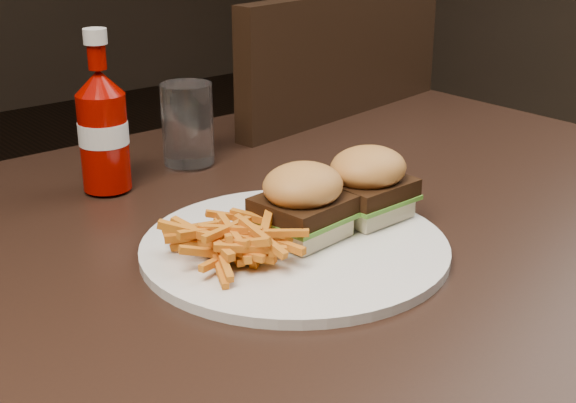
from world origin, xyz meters
TOP-DOWN VIEW (x-y plane):
  - dining_table at (0.00, 0.00)m, footprint 1.20×0.80m
  - chair_far at (0.34, 0.50)m, footprint 0.54×0.54m
  - plate at (-0.02, -0.06)m, footprint 0.30×0.30m
  - sandwich_half_a at (-0.01, -0.06)m, footprint 0.08×0.08m
  - sandwich_half_b at (0.08, -0.06)m, footprint 0.08×0.07m
  - fries_pile at (-0.09, -0.05)m, footprint 0.12×0.12m
  - ketchup_bottle at (-0.08, 0.21)m, footprint 0.07×0.07m
  - tumbler at (0.04, 0.23)m, footprint 0.08×0.08m

SIDE VIEW (x-z plane):
  - chair_far at x=0.34m, z-range 0.41..0.45m
  - dining_table at x=0.00m, z-range 0.71..0.75m
  - plate at x=-0.02m, z-range 0.75..0.76m
  - sandwich_half_a at x=-0.01m, z-range 0.76..0.78m
  - sandwich_half_b at x=0.08m, z-range 0.76..0.78m
  - fries_pile at x=-0.09m, z-range 0.76..0.80m
  - tumbler at x=0.04m, z-range 0.75..0.86m
  - ketchup_bottle at x=-0.08m, z-range 0.75..0.87m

